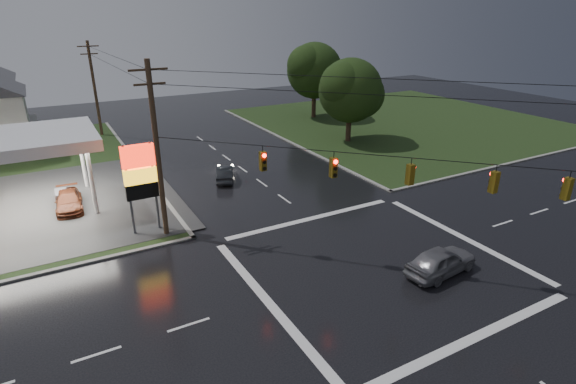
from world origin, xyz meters
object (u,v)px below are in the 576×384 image
utility_pole_n (95,88)px  car_crossing (441,261)px  car_pump (69,201)px  utility_pole_nw (157,150)px  car_north (225,173)px  tree_ne_far (315,71)px  tree_ne_near (351,91)px  pylon_sign (140,174)px

utility_pole_n → car_crossing: (12.00, -40.39, -4.71)m
car_pump → utility_pole_nw: bearing=-52.1°
car_north → car_crossing: bearing=127.5°
car_crossing → tree_ne_far: bearing=-27.9°
utility_pole_nw → car_north: size_ratio=2.88×
tree_ne_far → car_north: bearing=-139.2°
tree_ne_near → tree_ne_far: bearing=75.9°
pylon_sign → car_crossing: size_ratio=1.34×
tree_ne_far → car_north: 26.49m
pylon_sign → utility_pole_n: (1.00, 27.50, 1.46)m
pylon_sign → car_north: bearing=39.3°
tree_ne_near → car_north: tree_ne_near is taller
utility_pole_nw → tree_ne_near: utility_pole_nw is taller
utility_pole_n → tree_ne_far: utility_pole_n is taller
car_crossing → utility_pole_n: bearing=10.5°
car_north → car_crossing: 20.09m
utility_pole_nw → car_north: (7.04, 7.58, -5.09)m
tree_ne_near → car_pump: 29.63m
utility_pole_nw → tree_ne_far: utility_pole_nw is taller
tree_ne_near → tree_ne_far: size_ratio=0.92×
tree_ne_near → car_crossing: bearing=-115.5°
utility_pole_nw → tree_ne_near: bearing=27.9°
tree_ne_far → car_crossing: bearing=-111.9°
car_north → tree_ne_near: bearing=-140.3°
utility_pole_nw → utility_pole_n: size_ratio=1.05×
car_north → pylon_sign: bearing=62.5°
pylon_sign → car_crossing: 18.60m
tree_ne_far → tree_ne_near: bearing=-104.1°
car_crossing → car_pump: size_ratio=1.01×
pylon_sign → utility_pole_n: utility_pole_n is taller
utility_pole_n → car_crossing: utility_pole_n is taller
pylon_sign → tree_ne_far: bearing=40.4°
tree_ne_far → car_pump: 36.52m
pylon_sign → car_pump: pylon_sign is taller
tree_ne_near → tree_ne_far: (3.01, 12.00, 0.62)m
utility_pole_n → tree_ne_near: utility_pole_n is taller
tree_ne_far → car_crossing: 39.60m
utility_pole_n → car_crossing: 42.40m
car_north → tree_ne_far: bearing=-116.1°
car_north → car_pump: 12.16m
pylon_sign → car_north: size_ratio=1.57×
utility_pole_nw → tree_ne_far: 36.20m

